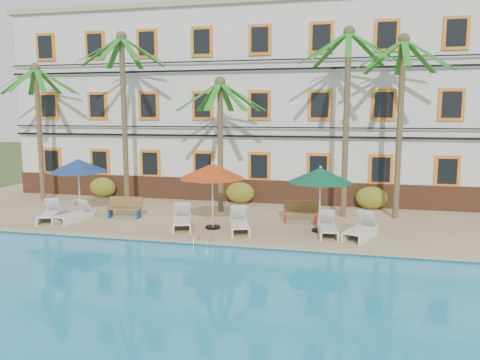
% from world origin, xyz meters
% --- Properties ---
extents(ground, '(100.00, 100.00, 0.00)m').
position_xyz_m(ground, '(0.00, 0.00, 0.00)').
color(ground, '#384C23').
rests_on(ground, ground).
extents(pool_deck, '(30.00, 12.00, 0.25)m').
position_xyz_m(pool_deck, '(0.00, 5.00, 0.12)').
color(pool_deck, tan).
rests_on(pool_deck, ground).
extents(swimming_pool, '(26.00, 12.00, 0.20)m').
position_xyz_m(swimming_pool, '(0.00, -7.00, 0.10)').
color(swimming_pool, '#1B92CA').
rests_on(swimming_pool, ground).
extents(pool_coping, '(30.00, 0.35, 0.06)m').
position_xyz_m(pool_coping, '(0.00, -0.90, 0.28)').
color(pool_coping, tan).
rests_on(pool_coping, pool_deck).
extents(hotel_building, '(25.40, 6.44, 10.22)m').
position_xyz_m(hotel_building, '(0.00, 9.98, 5.37)').
color(hotel_building, silver).
rests_on(hotel_building, pool_deck).
extents(palm_a, '(4.28, 4.28, 7.16)m').
position_xyz_m(palm_a, '(-9.80, 5.00, 4.89)').
color(palm_a, brown).
rests_on(palm_a, pool_deck).
extents(palm_b, '(4.28, 4.28, 8.45)m').
position_xyz_m(palm_b, '(-4.72, 4.52, 5.64)').
color(palm_b, brown).
rests_on(palm_b, pool_deck).
extents(palm_c, '(4.28, 4.28, 6.28)m').
position_xyz_m(palm_c, '(0.12, 4.47, 4.37)').
color(palm_c, brown).
rests_on(palm_c, pool_deck).
extents(palm_d, '(4.28, 4.28, 8.31)m').
position_xyz_m(palm_d, '(5.79, 4.57, 5.56)').
color(palm_d, brown).
rests_on(palm_d, pool_deck).
extents(palm_e, '(4.28, 4.28, 7.96)m').
position_xyz_m(palm_e, '(8.06, 4.88, 5.36)').
color(palm_e, brown).
rests_on(palm_e, pool_deck).
extents(shrub_left, '(1.50, 0.90, 1.10)m').
position_xyz_m(shrub_left, '(-7.19, 6.60, 0.80)').
color(shrub_left, '#335C1A').
rests_on(shrub_left, pool_deck).
extents(shrub_mid, '(1.50, 0.90, 1.10)m').
position_xyz_m(shrub_mid, '(0.58, 6.60, 0.80)').
color(shrub_mid, '#335C1A').
rests_on(shrub_mid, pool_deck).
extents(shrub_right, '(1.50, 0.90, 1.10)m').
position_xyz_m(shrub_right, '(7.10, 6.60, 0.80)').
color(shrub_right, '#335C1A').
rests_on(shrub_right, pool_deck).
extents(umbrella_blue, '(2.67, 2.67, 2.67)m').
position_xyz_m(umbrella_blue, '(-5.80, 2.06, 2.53)').
color(umbrella_blue, black).
rests_on(umbrella_blue, pool_deck).
extents(umbrella_red, '(2.72, 2.72, 2.72)m').
position_xyz_m(umbrella_red, '(0.67, 1.24, 2.57)').
color(umbrella_red, black).
rests_on(umbrella_red, pool_deck).
extents(umbrella_green, '(2.61, 2.61, 2.61)m').
position_xyz_m(umbrella_green, '(4.90, 1.70, 2.47)').
color(umbrella_green, black).
rests_on(umbrella_green, pool_deck).
extents(lounger_a, '(1.32, 2.01, 0.89)m').
position_xyz_m(lounger_a, '(-6.63, 1.03, 0.54)').
color(lounger_a, silver).
rests_on(lounger_a, pool_deck).
extents(lounger_b, '(1.03, 1.89, 0.85)m').
position_xyz_m(lounger_b, '(-5.54, 1.23, 0.53)').
color(lounger_b, silver).
rests_on(lounger_b, pool_deck).
extents(lounger_c, '(1.32, 2.14, 0.95)m').
position_xyz_m(lounger_c, '(-0.57, 1.09, 0.56)').
color(lounger_c, silver).
rests_on(lounger_c, pool_deck).
extents(lounger_d, '(1.24, 2.10, 0.93)m').
position_xyz_m(lounger_d, '(1.81, 1.04, 0.55)').
color(lounger_d, silver).
rests_on(lounger_d, pool_deck).
extents(lounger_e, '(0.91, 1.96, 0.89)m').
position_xyz_m(lounger_e, '(5.23, 1.26, 0.54)').
color(lounger_e, silver).
rests_on(lounger_e, pool_deck).
extents(lounger_f, '(1.39, 2.13, 0.95)m').
position_xyz_m(lounger_f, '(6.46, 1.11, 0.56)').
color(lounger_f, silver).
rests_on(lounger_f, pool_deck).
extents(bench_left, '(1.54, 0.60, 0.93)m').
position_xyz_m(bench_left, '(-3.70, 2.24, 0.72)').
color(bench_left, olive).
rests_on(bench_left, pool_deck).
extents(bench_right, '(1.56, 0.71, 0.93)m').
position_xyz_m(bench_right, '(4.02, 3.09, 0.72)').
color(bench_right, olive).
rests_on(bench_right, pool_deck).
extents(pool_ladder, '(0.54, 0.74, 0.74)m').
position_xyz_m(pool_ladder, '(0.96, -1.00, 0.25)').
color(pool_ladder, silver).
rests_on(pool_ladder, ground).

